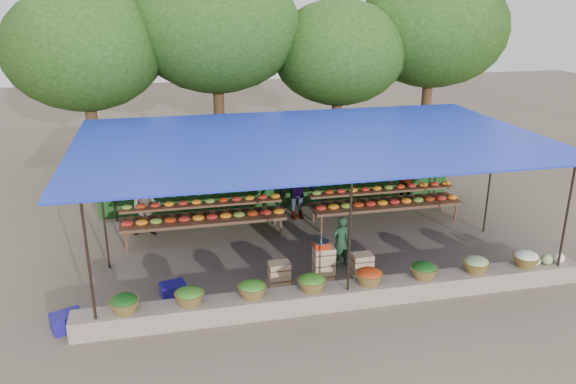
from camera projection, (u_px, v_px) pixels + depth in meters
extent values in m
plane|color=brown|center=(310.00, 248.00, 13.98)|extent=(60.00, 60.00, 0.00)
cube|color=slate|center=(345.00, 295.00, 11.39)|extent=(10.60, 0.55, 0.40)
cylinder|color=black|center=(90.00, 269.00, 9.85)|extent=(0.05, 0.05, 2.80)
cylinder|color=black|center=(349.00, 244.00, 10.85)|extent=(0.05, 0.05, 2.80)
cylinder|color=black|center=(565.00, 223.00, 11.86)|extent=(0.05, 0.05, 2.80)
cylinder|color=black|center=(103.00, 211.00, 12.52)|extent=(0.05, 0.05, 2.80)
cylinder|color=black|center=(490.00, 182.00, 14.53)|extent=(0.05, 0.05, 2.80)
cylinder|color=black|center=(112.00, 173.00, 15.19)|extent=(0.05, 0.05, 2.80)
cylinder|color=black|center=(285.00, 163.00, 16.19)|extent=(0.05, 0.05, 2.80)
cylinder|color=black|center=(437.00, 153.00, 17.20)|extent=(0.05, 0.05, 2.80)
cube|color=#182BB8|center=(311.00, 139.00, 13.06)|extent=(10.80, 6.60, 0.04)
cube|color=#182BB8|center=(337.00, 171.00, 11.28)|extent=(10.80, 2.19, 0.26)
cube|color=#182BB8|center=(292.00, 128.00, 14.96)|extent=(10.80, 2.19, 0.26)
cylinder|color=#A3A3A8|center=(297.00, 155.00, 14.61)|extent=(9.60, 0.01, 0.01)
ellipsoid|color=yellow|center=(119.00, 177.00, 13.76)|extent=(0.23, 0.17, 0.30)
ellipsoid|color=yellow|center=(143.00, 176.00, 13.88)|extent=(0.23, 0.17, 0.30)
ellipsoid|color=yellow|center=(166.00, 174.00, 13.99)|extent=(0.23, 0.17, 0.30)
ellipsoid|color=yellow|center=(189.00, 173.00, 14.11)|extent=(0.23, 0.17, 0.30)
ellipsoid|color=yellow|center=(211.00, 171.00, 14.23)|extent=(0.23, 0.17, 0.30)
ellipsoid|color=yellow|center=(233.00, 170.00, 14.35)|extent=(0.23, 0.17, 0.30)
ellipsoid|color=yellow|center=(255.00, 168.00, 14.46)|extent=(0.23, 0.17, 0.30)
ellipsoid|color=yellow|center=(276.00, 167.00, 14.58)|extent=(0.23, 0.17, 0.30)
ellipsoid|color=yellow|center=(297.00, 166.00, 14.70)|extent=(0.23, 0.17, 0.30)
ellipsoid|color=yellow|center=(318.00, 164.00, 14.82)|extent=(0.23, 0.17, 0.30)
ellipsoid|color=yellow|center=(338.00, 163.00, 14.93)|extent=(0.23, 0.17, 0.30)
ellipsoid|color=yellow|center=(358.00, 162.00, 15.05)|extent=(0.23, 0.17, 0.30)
ellipsoid|color=yellow|center=(378.00, 160.00, 15.17)|extent=(0.23, 0.17, 0.30)
ellipsoid|color=yellow|center=(397.00, 159.00, 15.29)|extent=(0.23, 0.17, 0.30)
ellipsoid|color=yellow|center=(416.00, 158.00, 15.40)|extent=(0.23, 0.17, 0.30)
ellipsoid|color=yellow|center=(435.00, 157.00, 15.52)|extent=(0.23, 0.17, 0.30)
ellipsoid|color=yellow|center=(454.00, 155.00, 15.64)|extent=(0.23, 0.17, 0.30)
ellipsoid|color=#154A13|center=(124.00, 301.00, 10.35)|extent=(0.52, 0.52, 0.23)
ellipsoid|color=#36771F|center=(189.00, 294.00, 10.60)|extent=(0.52, 0.52, 0.23)
ellipsoid|color=#36771F|center=(252.00, 287.00, 10.85)|extent=(0.52, 0.52, 0.23)
ellipsoid|color=#36771F|center=(312.00, 280.00, 11.10)|extent=(0.52, 0.52, 0.23)
ellipsoid|color=#AD300E|center=(369.00, 274.00, 11.35)|extent=(0.52, 0.52, 0.23)
ellipsoid|color=#154A13|center=(424.00, 268.00, 11.60)|extent=(0.52, 0.52, 0.23)
ellipsoid|color=#8BAC6B|center=(476.00, 262.00, 11.85)|extent=(0.52, 0.52, 0.23)
ellipsoid|color=white|center=(526.00, 257.00, 12.10)|extent=(0.52, 0.52, 0.23)
cube|color=#1C4F1D|center=(283.00, 165.00, 16.47)|extent=(10.60, 0.06, 2.50)
cylinder|color=#3B2515|center=(93.00, 130.00, 17.52)|extent=(0.36, 0.36, 3.97)
ellipsoid|color=#17340E|center=(83.00, 49.00, 16.70)|extent=(4.77, 4.77, 3.69)
cylinder|color=#3B2515|center=(219.00, 114.00, 18.64)|extent=(0.36, 0.36, 4.48)
ellipsoid|color=#17340E|center=(216.00, 26.00, 17.72)|extent=(5.39, 5.39, 4.17)
cylinder|color=#3B2515|center=(337.00, 122.00, 19.33)|extent=(0.36, 0.36, 3.71)
ellipsoid|color=#17340E|center=(339.00, 53.00, 18.56)|extent=(4.47, 4.47, 3.45)
cylinder|color=#3B2515|center=(426.00, 106.00, 20.32)|extent=(0.36, 0.36, 4.35)
ellipsoid|color=#17340E|center=(432.00, 28.00, 19.43)|extent=(5.24, 5.24, 4.05)
cube|color=#503420|center=(204.00, 219.00, 14.49)|extent=(4.20, 0.95, 0.08)
cube|color=#503420|center=(202.00, 205.00, 14.68)|extent=(4.20, 0.35, 0.06)
cylinder|color=#503420|center=(126.00, 241.00, 13.80)|extent=(0.06, 0.06, 0.50)
cylinder|color=#503420|center=(281.00, 227.00, 14.61)|extent=(0.06, 0.06, 0.50)
cylinder|color=#503420|center=(127.00, 228.00, 14.54)|extent=(0.06, 0.06, 0.50)
cylinder|color=#503420|center=(275.00, 216.00, 15.35)|extent=(0.06, 0.06, 0.50)
ellipsoid|color=red|center=(127.00, 224.00, 13.92)|extent=(0.31, 0.26, 0.13)
ellipsoid|color=olive|center=(127.00, 207.00, 14.25)|extent=(0.26, 0.22, 0.12)
ellipsoid|color=orange|center=(142.00, 222.00, 14.00)|extent=(0.31, 0.26, 0.13)
ellipsoid|color=#AD300E|center=(141.00, 206.00, 14.32)|extent=(0.26, 0.22, 0.12)
ellipsoid|color=olive|center=(156.00, 221.00, 14.07)|extent=(0.31, 0.26, 0.13)
ellipsoid|color=red|center=(155.00, 205.00, 14.40)|extent=(0.26, 0.22, 0.12)
ellipsoid|color=#AD300E|center=(170.00, 220.00, 14.14)|extent=(0.31, 0.26, 0.13)
ellipsoid|color=orange|center=(169.00, 204.00, 14.47)|extent=(0.26, 0.22, 0.12)
ellipsoid|color=red|center=(184.00, 219.00, 14.22)|extent=(0.31, 0.26, 0.13)
ellipsoid|color=red|center=(183.00, 203.00, 14.54)|extent=(0.26, 0.22, 0.12)
ellipsoid|color=orange|center=(198.00, 218.00, 14.29)|extent=(0.31, 0.26, 0.13)
ellipsoid|color=orange|center=(196.00, 202.00, 14.62)|extent=(0.26, 0.22, 0.12)
ellipsoid|color=red|center=(212.00, 217.00, 14.36)|extent=(0.31, 0.26, 0.13)
ellipsoid|color=olive|center=(210.00, 201.00, 14.69)|extent=(0.26, 0.22, 0.12)
ellipsoid|color=orange|center=(226.00, 216.00, 14.44)|extent=(0.31, 0.26, 0.13)
ellipsoid|color=#AD300E|center=(223.00, 200.00, 14.76)|extent=(0.26, 0.22, 0.12)
ellipsoid|color=olive|center=(239.00, 214.00, 14.51)|extent=(0.31, 0.26, 0.13)
ellipsoid|color=red|center=(236.00, 199.00, 14.83)|extent=(0.26, 0.22, 0.12)
ellipsoid|color=#AD300E|center=(252.00, 213.00, 14.58)|extent=(0.31, 0.26, 0.13)
ellipsoid|color=orange|center=(249.00, 198.00, 14.91)|extent=(0.26, 0.22, 0.12)
ellipsoid|color=red|center=(266.00, 212.00, 14.66)|extent=(0.31, 0.26, 0.13)
ellipsoid|color=red|center=(262.00, 197.00, 14.98)|extent=(0.26, 0.22, 0.12)
ellipsoid|color=orange|center=(279.00, 211.00, 14.73)|extent=(0.31, 0.26, 0.13)
ellipsoid|color=orange|center=(275.00, 196.00, 15.05)|extent=(0.26, 0.22, 0.12)
cube|color=#503420|center=(385.00, 204.00, 15.54)|extent=(4.20, 0.95, 0.08)
cube|color=#503420|center=(382.00, 191.00, 15.72)|extent=(4.20, 0.35, 0.06)
cylinder|color=#503420|center=(321.00, 224.00, 14.84)|extent=(0.06, 0.06, 0.50)
cylinder|color=#503420|center=(456.00, 212.00, 15.66)|extent=(0.06, 0.06, 0.50)
cylinder|color=#503420|center=(313.00, 213.00, 15.58)|extent=(0.06, 0.06, 0.50)
cylinder|color=#503420|center=(442.00, 202.00, 16.40)|extent=(0.06, 0.06, 0.50)
ellipsoid|color=red|center=(321.00, 208.00, 14.97)|extent=(0.31, 0.26, 0.13)
ellipsoid|color=olive|center=(317.00, 193.00, 15.30)|extent=(0.26, 0.22, 0.12)
ellipsoid|color=orange|center=(333.00, 207.00, 15.04)|extent=(0.31, 0.26, 0.13)
ellipsoid|color=#AD300E|center=(329.00, 192.00, 15.37)|extent=(0.26, 0.22, 0.12)
ellipsoid|color=olive|center=(346.00, 206.00, 15.12)|extent=(0.31, 0.26, 0.13)
ellipsoid|color=red|center=(341.00, 191.00, 15.44)|extent=(0.26, 0.22, 0.12)
ellipsoid|color=#AD300E|center=(358.00, 205.00, 15.19)|extent=(0.31, 0.26, 0.13)
ellipsoid|color=orange|center=(353.00, 190.00, 15.51)|extent=(0.26, 0.22, 0.12)
ellipsoid|color=red|center=(370.00, 204.00, 15.26)|extent=(0.31, 0.26, 0.13)
ellipsoid|color=red|center=(365.00, 189.00, 15.59)|extent=(0.26, 0.22, 0.12)
ellipsoid|color=orange|center=(382.00, 203.00, 15.34)|extent=(0.31, 0.26, 0.13)
ellipsoid|color=orange|center=(377.00, 188.00, 15.66)|extent=(0.26, 0.22, 0.12)
ellipsoid|color=red|center=(394.00, 202.00, 15.41)|extent=(0.31, 0.26, 0.13)
ellipsoid|color=olive|center=(389.00, 187.00, 15.73)|extent=(0.26, 0.22, 0.12)
ellipsoid|color=orange|center=(406.00, 201.00, 15.48)|extent=(0.31, 0.26, 0.13)
ellipsoid|color=#AD300E|center=(400.00, 186.00, 15.81)|extent=(0.26, 0.22, 0.12)
ellipsoid|color=olive|center=(418.00, 200.00, 15.56)|extent=(0.31, 0.26, 0.13)
ellipsoid|color=red|center=(412.00, 186.00, 15.88)|extent=(0.26, 0.22, 0.12)
ellipsoid|color=#AD300E|center=(430.00, 199.00, 15.63)|extent=(0.31, 0.26, 0.13)
ellipsoid|color=orange|center=(423.00, 185.00, 15.95)|extent=(0.26, 0.22, 0.12)
ellipsoid|color=red|center=(441.00, 198.00, 15.70)|extent=(0.31, 0.26, 0.13)
ellipsoid|color=red|center=(434.00, 184.00, 16.03)|extent=(0.26, 0.22, 0.12)
ellipsoid|color=orange|center=(452.00, 197.00, 15.77)|extent=(0.31, 0.26, 0.13)
ellipsoid|color=orange|center=(446.00, 183.00, 16.10)|extent=(0.26, 0.22, 0.12)
cube|color=tan|center=(279.00, 279.00, 12.20)|extent=(0.45, 0.34, 0.25)
cube|color=tan|center=(279.00, 268.00, 12.12)|extent=(0.45, 0.34, 0.25)
cube|color=tan|center=(323.00, 274.00, 12.41)|extent=(0.45, 0.34, 0.25)
cube|color=tan|center=(324.00, 263.00, 12.33)|extent=(0.45, 0.34, 0.25)
cube|color=tan|center=(324.00, 253.00, 12.24)|extent=(0.45, 0.34, 0.25)
cube|color=tan|center=(362.00, 270.00, 12.60)|extent=(0.45, 0.34, 0.25)
cube|color=tan|center=(362.00, 259.00, 12.52)|extent=(0.45, 0.34, 0.25)
cube|color=red|center=(321.00, 245.00, 12.17)|extent=(0.33, 0.29, 0.13)
cylinder|color=#A3A3A8|center=(321.00, 241.00, 12.14)|extent=(0.35, 0.35, 0.03)
cylinder|color=#A3A3A8|center=(321.00, 237.00, 12.10)|extent=(0.03, 0.03, 0.24)
imported|color=#1A3A23|center=(341.00, 242.00, 12.88)|extent=(0.51, 0.40, 1.22)
imported|color=slate|center=(146.00, 207.00, 14.50)|extent=(0.84, 0.71, 1.55)
imported|color=slate|center=(298.00, 188.00, 15.56)|extent=(1.22, 0.75, 1.82)
imported|color=slate|center=(405.00, 183.00, 16.45)|extent=(0.95, 0.56, 1.51)
cube|color=navy|center=(67.00, 321.00, 10.53)|extent=(0.67, 0.58, 0.34)
cube|color=navy|center=(173.00, 290.00, 11.69)|extent=(0.57, 0.46, 0.30)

